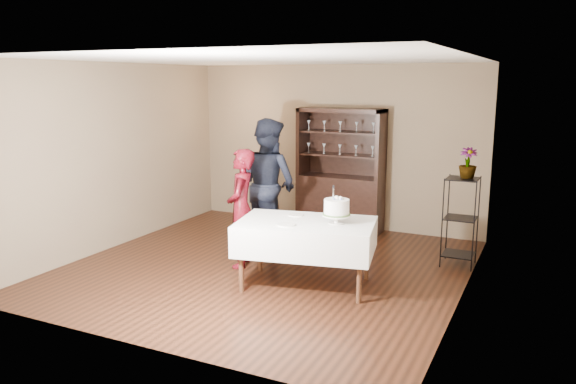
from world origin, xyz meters
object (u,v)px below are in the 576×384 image
woman (241,208)px  man (268,184)px  china_hutch (340,190)px  plant_etagere (460,218)px  cake_table (306,237)px  potted_plant (468,163)px  cake (337,208)px

woman → man: size_ratio=0.82×
woman → china_hutch: bearing=147.5°
china_hutch → plant_etagere: bearing=-26.8°
china_hutch → cake_table: size_ratio=1.13×
man → potted_plant: 2.78m
china_hutch → potted_plant: china_hutch is taller
plant_etagere → woman: (-2.62, -1.26, 0.14)m
plant_etagere → potted_plant: 0.74m
potted_plant → plant_etagere: bearing=-156.0°
man → plant_etagere: bearing=-153.9°
man → cake: man is taller
woman → cake: (1.44, -0.26, 0.20)m
woman → man: bearing=164.2°
plant_etagere → potted_plant: size_ratio=2.99×
china_hutch → potted_plant: size_ratio=4.98×
cake_table → cake: 0.52m
china_hutch → cake: (0.90, -2.57, 0.32)m
china_hutch → cake: bearing=-70.8°
china_hutch → man: 1.58m
plant_etagere → cake: (-1.18, -1.52, 0.33)m
china_hutch → man: bearing=-112.5°
cake_table → woman: size_ratio=1.12×
cake_table → potted_plant: bearing=45.4°
plant_etagere → man: size_ratio=0.63×
plant_etagere → man: bearing=-171.9°
china_hutch → cake_table: (0.54, -2.64, -0.05)m
cake → woman: bearing=169.6°
cake_table → man: bearing=133.2°
cake → china_hutch: bearing=109.2°
china_hutch → plant_etagere: size_ratio=1.67×
woman → man: man is taller
plant_etagere → cake: bearing=-127.8°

